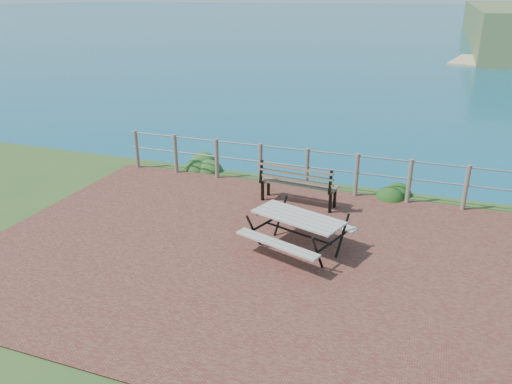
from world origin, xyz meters
TOP-DOWN VIEW (x-y plane):
  - ground at (0.00, 0.00)m, footprint 10.00×7.00m
  - ocean at (0.00, 200.00)m, footprint 1200.00×1200.00m
  - safety_railing at (0.00, 3.35)m, footprint 9.40×0.10m
  - picnic_table at (0.62, 0.37)m, footprint 1.74×1.34m
  - park_bench at (0.05, 2.45)m, footprint 1.73×0.59m
  - shrub_lip_west at (-2.97, 4.01)m, footprint 0.88×0.88m
  - shrub_lip_east at (1.92, 3.70)m, footprint 0.68×0.68m

SIDE VIEW (x-z plane):
  - ground at x=0.00m, z-range -0.06..0.06m
  - ocean at x=0.00m, z-range 0.00..0.00m
  - shrub_lip_west at x=-2.97m, z-range -0.33..0.33m
  - shrub_lip_east at x=1.92m, z-range -0.19..0.19m
  - picnic_table at x=0.62m, z-range 0.10..0.78m
  - safety_railing at x=0.00m, z-range 0.07..1.07m
  - park_bench at x=0.05m, z-range 0.15..1.11m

